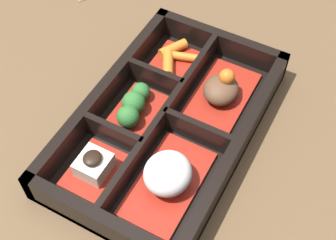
{
  "coord_description": "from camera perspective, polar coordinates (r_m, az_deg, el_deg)",
  "views": [
    {
      "loc": [
        0.31,
        0.17,
        0.49
      ],
      "look_at": [
        0.0,
        0.0,
        0.03
      ],
      "focal_mm": 50.0,
      "sensor_mm": 36.0,
      "label": 1
    }
  ],
  "objects": [
    {
      "name": "bowl_tofu",
      "position": [
        0.56,
        -8.97,
        -5.66
      ],
      "size": [
        0.07,
        0.06,
        0.04
      ],
      "color": "maroon",
      "rests_on": "bento_base"
    },
    {
      "name": "bowl_carrots",
      "position": [
        0.66,
        0.7,
        7.33
      ],
      "size": [
        0.08,
        0.06,
        0.02
      ],
      "color": "maroon",
      "rests_on": "bento_base"
    },
    {
      "name": "bento_rim",
      "position": [
        0.59,
        -0.19,
        -0.07
      ],
      "size": [
        0.33,
        0.2,
        0.04
      ],
      "color": "black",
      "rests_on": "ground_plane"
    },
    {
      "name": "bowl_rice",
      "position": [
        0.54,
        -0.03,
        -6.84
      ],
      "size": [
        0.13,
        0.07,
        0.05
      ],
      "color": "maroon",
      "rests_on": "bento_base"
    },
    {
      "name": "ground_plane",
      "position": [
        0.61,
        0.0,
        -1.42
      ],
      "size": [
        3.0,
        3.0,
        0.0
      ],
      "primitive_type": "plane",
      "color": "brown"
    },
    {
      "name": "bento_base",
      "position": [
        0.6,
        0.0,
        -1.14
      ],
      "size": [
        0.33,
        0.2,
        0.01
      ],
      "color": "black",
      "rests_on": "ground_plane"
    },
    {
      "name": "bowl_stew",
      "position": [
        0.62,
        6.48,
        3.44
      ],
      "size": [
        0.13,
        0.07,
        0.05
      ],
      "color": "maroon",
      "rests_on": "bento_base"
    },
    {
      "name": "bowl_greens",
      "position": [
        0.6,
        -4.07,
        1.6
      ],
      "size": [
        0.08,
        0.06,
        0.04
      ],
      "color": "maroon",
      "rests_on": "bento_base"
    }
  ]
}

